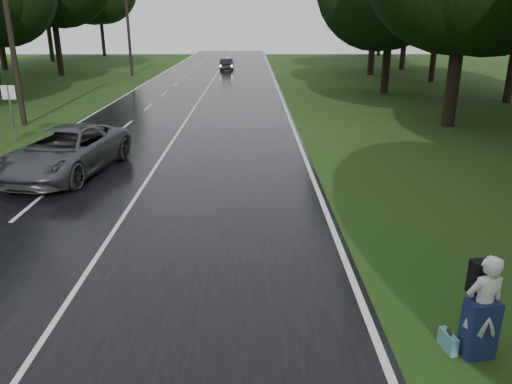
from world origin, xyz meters
TOP-DOWN VIEW (x-y plane):
  - road at (0.00, 20.00)m, footprint 12.00×140.00m
  - lane_center at (0.00, 20.00)m, footprint 0.12×140.00m
  - grey_car at (-3.03, 11.39)m, footprint 3.73×6.35m
  - far_car at (0.88, 51.06)m, footprint 1.45×3.84m
  - hitchhiker at (7.38, 1.06)m, footprint 0.73×0.68m
  - suitcase at (6.96, 1.19)m, footprint 0.21×0.46m
  - utility_pole_mid at (-8.50, 20.30)m, footprint 1.80×0.28m
  - utility_pole_far at (-8.50, 45.38)m, footprint 1.80×0.28m
  - road_sign_b at (-7.20, 16.44)m, footprint 0.62×0.10m
  - tree_left_f at (-15.73, 45.59)m, footprint 11.33×11.33m
  - tree_right_d at (14.11, 20.07)m, footprint 9.28×9.28m
  - tree_right_e at (13.90, 32.59)m, footprint 8.23×8.23m
  - tree_right_f at (16.02, 46.50)m, footprint 10.56×10.56m

SIDE VIEW (x-z plane):
  - utility_pole_mid at x=-8.50m, z-range -5.13..5.13m
  - utility_pole_far at x=-8.50m, z-range -4.64..4.64m
  - road_sign_b at x=-7.20m, z-range -1.29..1.29m
  - tree_left_f at x=-15.73m, z-range -8.85..8.85m
  - tree_right_d at x=14.11m, z-range -7.25..7.25m
  - tree_right_e at x=13.90m, z-range -6.43..6.43m
  - tree_right_f at x=16.02m, z-range -8.25..8.25m
  - road at x=0.00m, z-range 0.00..0.04m
  - lane_center at x=0.00m, z-range 0.04..0.05m
  - suitcase at x=6.96m, z-range 0.00..0.32m
  - far_car at x=0.88m, z-range 0.04..1.29m
  - hitchhiker at x=7.38m, z-range -0.07..1.77m
  - grey_car at x=-3.03m, z-range 0.04..1.70m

